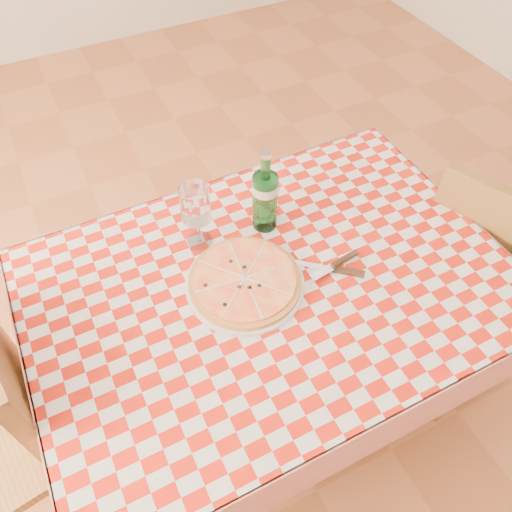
% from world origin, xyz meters
% --- Properties ---
extents(dining_table, '(1.20, 0.80, 0.75)m').
position_xyz_m(dining_table, '(0.00, 0.00, 0.66)').
color(dining_table, brown).
rests_on(dining_table, ground).
extents(tablecloth, '(1.30, 0.90, 0.01)m').
position_xyz_m(tablecloth, '(0.00, 0.00, 0.75)').
color(tablecloth, '#AD170A').
rests_on(tablecloth, dining_table).
extents(chair_near, '(0.53, 0.53, 0.90)m').
position_xyz_m(chair_near, '(0.78, -0.08, 0.51)').
color(chair_near, brown).
rests_on(chair_near, ground).
extents(pizza_plate, '(0.35, 0.35, 0.04)m').
position_xyz_m(pizza_plate, '(-0.07, 0.03, 0.78)').
color(pizza_plate, '#CC8B44').
rests_on(pizza_plate, tablecloth).
extents(water_bottle, '(0.08, 0.08, 0.27)m').
position_xyz_m(water_bottle, '(0.08, 0.20, 0.89)').
color(water_bottle, '#186326').
rests_on(water_bottle, tablecloth).
extents(wine_glass, '(0.11, 0.11, 0.21)m').
position_xyz_m(wine_glass, '(-0.12, 0.22, 0.86)').
color(wine_glass, white).
rests_on(wine_glass, tablecloth).
extents(cutlery, '(0.26, 0.23, 0.02)m').
position_xyz_m(cutlery, '(0.17, -0.03, 0.77)').
color(cutlery, silver).
rests_on(cutlery, tablecloth).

